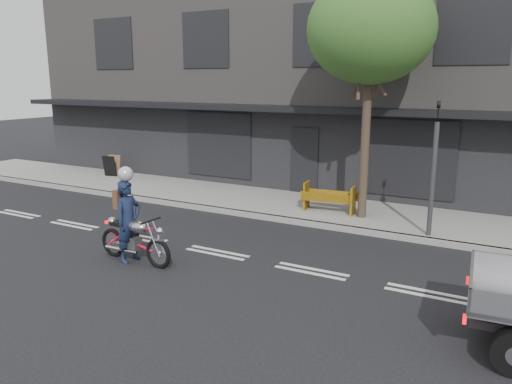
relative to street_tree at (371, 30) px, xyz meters
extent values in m
plane|color=black|center=(-2.20, -4.20, -5.28)|extent=(80.00, 80.00, 0.00)
cube|color=gray|center=(-2.20, 0.50, -5.20)|extent=(32.00, 3.20, 0.15)
cube|color=gray|center=(-2.20, -1.10, -5.20)|extent=(32.00, 0.20, 0.15)
cube|color=slate|center=(-2.20, 7.10, -1.28)|extent=(26.00, 10.00, 8.00)
cylinder|color=#382B21|center=(0.00, 0.00, -3.28)|extent=(0.24, 0.24, 4.00)
ellipsoid|color=#285B22|center=(0.00, 0.00, 0.02)|extent=(3.40, 3.40, 2.89)
cylinder|color=#2D2D30|center=(2.00, -0.85, -3.78)|extent=(0.12, 0.12, 3.00)
imported|color=black|center=(2.00, -0.85, -2.03)|extent=(0.08, 0.10, 0.50)
torus|color=black|center=(-4.20, -5.53, -4.95)|extent=(0.68, 0.14, 0.68)
torus|color=black|center=(-2.80, -5.61, -4.95)|extent=(0.68, 0.14, 0.68)
cube|color=#2D2D30|center=(-3.55, -5.57, -4.85)|extent=(0.36, 0.26, 0.28)
ellipsoid|color=#ABABAF|center=(-3.39, -5.58, -4.44)|extent=(0.57, 0.34, 0.28)
cube|color=black|center=(-3.87, -5.55, -4.46)|extent=(0.55, 0.27, 0.09)
cylinder|color=black|center=(-2.98, -5.60, -4.24)|extent=(0.07, 0.61, 0.04)
imported|color=#141E39|center=(-3.65, -5.57, -4.35)|extent=(0.48, 0.70, 1.85)
cylinder|color=black|center=(4.02, -4.88, -4.94)|extent=(0.70, 0.30, 0.68)
camera|label=1|loc=(3.98, -13.55, -1.26)|focal=35.00mm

